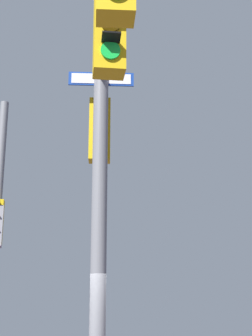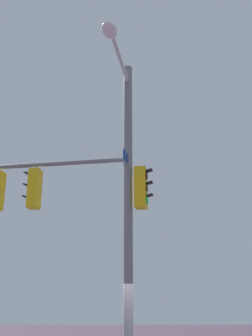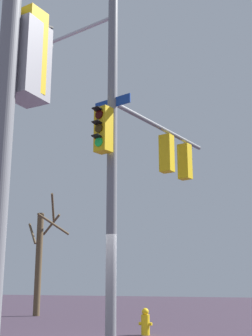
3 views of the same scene
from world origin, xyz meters
name	(u,v)px [view 2 (image 2 of 3)]	position (x,y,z in m)	size (l,w,h in m)	color
main_signal_pole_assembly	(94,189)	(-0.28, -1.11, 4.92)	(3.84, 5.36, 8.62)	slate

